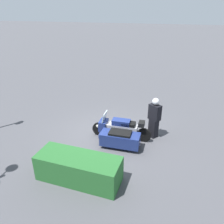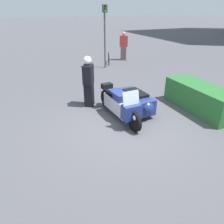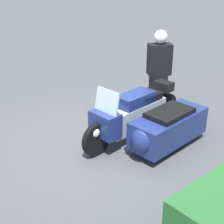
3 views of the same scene
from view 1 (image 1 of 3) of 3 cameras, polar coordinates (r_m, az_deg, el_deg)
name	(u,v)px [view 1 (image 1 of 3)]	position (r m, az deg, el deg)	size (l,w,h in m)	color
ground_plane	(107,135)	(9.73, -1.28, -5.90)	(160.00, 160.00, 0.00)	#4C4C51
police_motorcycle	(118,133)	(8.94, 1.62, -5.61)	(2.56, 1.29, 1.14)	black
officer_rider	(154,117)	(9.31, 11.00, -1.29)	(0.57, 0.51, 1.79)	black
hedge_bush_curbside	(79,168)	(7.27, -8.68, -14.34)	(2.70, 0.99, 0.88)	#28662D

